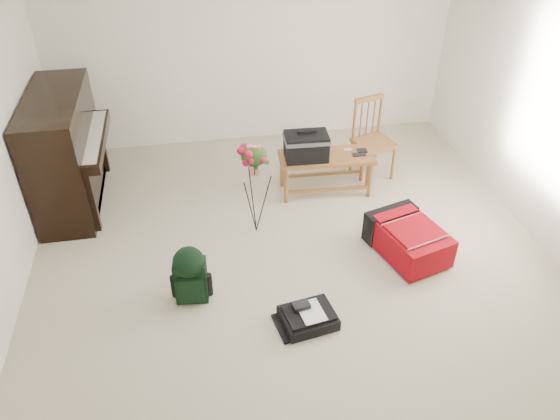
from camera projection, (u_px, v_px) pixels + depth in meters
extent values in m
cube|color=#C0B29B|center=(296.00, 270.00, 5.21)|extent=(5.00, 5.50, 0.01)
cube|color=white|center=(253.00, 45.00, 6.68)|extent=(5.00, 0.04, 2.50)
cube|color=black|center=(65.00, 152.00, 5.81)|extent=(0.55, 1.50, 1.25)
cube|color=black|center=(92.00, 141.00, 5.79)|extent=(0.28, 1.30, 0.10)
cube|color=white|center=(91.00, 136.00, 5.76)|extent=(0.22, 1.20, 0.02)
cube|color=black|center=(81.00, 196.00, 6.15)|extent=(0.45, 1.30, 0.10)
cube|color=#965631|center=(326.00, 157.00, 6.06)|extent=(1.07, 0.47, 0.04)
cylinder|color=#965631|center=(287.00, 187.00, 5.99)|extent=(0.05, 0.05, 0.43)
cylinder|color=#965631|center=(282.00, 171.00, 6.26)|extent=(0.05, 0.05, 0.43)
cylinder|color=#965631|center=(370.00, 179.00, 6.13)|extent=(0.05, 0.05, 0.43)
cylinder|color=#965631|center=(361.00, 164.00, 6.40)|extent=(0.05, 0.05, 0.43)
cube|color=#965631|center=(374.00, 143.00, 6.34)|extent=(0.51, 0.51, 0.04)
cylinder|color=#965631|center=(362.00, 169.00, 6.31)|extent=(0.04, 0.04, 0.42)
cylinder|color=#965631|center=(353.00, 154.00, 6.59)|extent=(0.04, 0.04, 0.42)
cylinder|color=#965631|center=(391.00, 166.00, 6.36)|extent=(0.04, 0.04, 0.42)
cylinder|color=#965631|center=(381.00, 152.00, 6.64)|extent=(0.04, 0.04, 0.42)
cube|color=#965631|center=(373.00, 98.00, 6.20)|extent=(0.37, 0.14, 0.06)
cylinder|color=#965631|center=(357.00, 118.00, 6.31)|extent=(0.04, 0.04, 0.51)
cylinder|color=#965631|center=(386.00, 116.00, 6.36)|extent=(0.04, 0.04, 0.51)
cube|color=#9F0611|center=(408.00, 240.00, 5.32)|extent=(0.72, 0.89, 0.30)
cube|color=black|center=(397.00, 221.00, 5.56)|extent=(0.57, 0.32, 0.32)
cube|color=#9F0611|center=(413.00, 230.00, 5.18)|extent=(0.57, 0.56, 0.02)
cube|color=silver|center=(422.00, 244.00, 5.00)|extent=(0.47, 0.15, 0.01)
cube|color=black|center=(308.00, 318.00, 4.64)|extent=(0.50, 0.43, 0.11)
cube|color=black|center=(308.00, 312.00, 4.60)|extent=(0.44, 0.37, 0.03)
cube|color=white|center=(311.00, 312.00, 4.58)|extent=(0.24, 0.30, 0.01)
cube|color=black|center=(302.00, 305.00, 4.61)|extent=(0.16, 0.11, 0.04)
cube|color=black|center=(191.00, 280.00, 4.79)|extent=(0.30, 0.20, 0.42)
cube|color=black|center=(192.00, 290.00, 4.72)|extent=(0.23, 0.07, 0.25)
sphere|color=black|center=(189.00, 262.00, 4.67)|extent=(0.27, 0.27, 0.27)
cube|color=black|center=(183.00, 274.00, 4.86)|extent=(0.04, 0.03, 0.38)
cube|color=black|center=(198.00, 273.00, 4.88)|extent=(0.04, 0.03, 0.38)
cylinder|color=black|center=(254.00, 163.00, 5.24)|extent=(0.01, 0.01, 0.27)
ellipsoid|color=#234D18|center=(254.00, 156.00, 5.20)|extent=(0.25, 0.18, 0.24)
cube|color=red|center=(254.00, 149.00, 5.13)|extent=(0.13, 0.07, 0.07)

